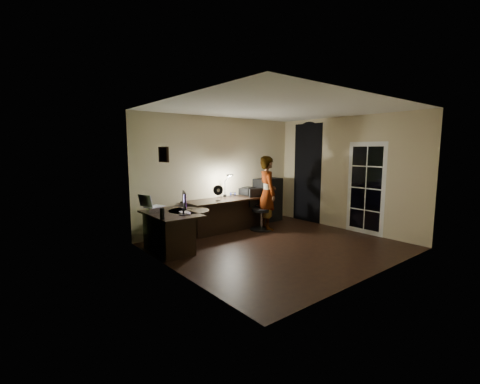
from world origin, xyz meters
TOP-DOWN VIEW (x-y plane):
  - floor at (0.00, 0.00)m, footprint 4.50×4.00m
  - ceiling at (0.00, 0.00)m, footprint 4.50×4.00m
  - wall_back at (0.00, 2.00)m, footprint 4.50×0.01m
  - wall_front at (0.00, -2.00)m, footprint 4.50×0.01m
  - wall_left at (-2.25, 0.00)m, footprint 0.01×4.00m
  - wall_right at (2.25, 0.00)m, footprint 0.01×4.00m
  - green_wall_overlay at (-2.24, 0.00)m, footprint 0.00×4.00m
  - arched_doorway at (2.24, 1.15)m, footprint 0.01×0.90m
  - french_door at (2.24, -0.55)m, footprint 0.02×0.92m
  - framed_picture at (-2.22, 0.45)m, footprint 0.04×0.30m
  - desk_left at (-1.83, 1.06)m, footprint 0.81×1.30m
  - desk_right at (-0.09, 1.63)m, footprint 2.07×0.74m
  - cabinet at (1.40, 1.78)m, footprint 0.78×0.41m
  - laptop_stand at (-2.06, 1.26)m, footprint 0.29×0.26m
  - laptop at (-2.06, 1.26)m, footprint 0.45×0.43m
  - monitor at (-1.72, 0.75)m, footprint 0.28×0.46m
  - mouse at (-1.64, 0.69)m, footprint 0.09×0.11m
  - phone at (-1.94, 1.20)m, footprint 0.09×0.15m
  - pen at (-1.33, 1.20)m, footprint 0.05×0.14m
  - speaker at (-2.19, 0.63)m, footprint 0.10×0.10m
  - notepad at (-1.59, 0.93)m, footprint 0.20×0.26m
  - desk_fan at (-0.44, 1.48)m, footprint 0.26×0.21m
  - headphones at (0.33, 1.94)m, footprint 0.19×0.13m
  - printer at (0.74, 1.80)m, footprint 0.46×0.39m
  - desk_lamp at (0.01, 1.83)m, footprint 0.15×0.27m
  - office_chair at (0.62, 1.19)m, footprint 0.58×0.58m
  - person at (0.77, 1.14)m, footprint 0.64×0.75m

SIDE VIEW (x-z plane):
  - floor at x=0.00m, z-range -0.01..0.00m
  - desk_left at x=-1.83m, z-range 0.00..0.74m
  - desk_right at x=-0.09m, z-range 0.00..0.77m
  - office_chair at x=0.62m, z-range 0.00..0.98m
  - cabinet at x=1.40m, z-range 0.00..1.16m
  - phone at x=-1.94m, z-range 0.74..0.75m
  - pen at x=-1.33m, z-range 0.74..0.75m
  - notepad at x=-1.59m, z-range 0.74..0.75m
  - mouse at x=-1.64m, z-range 0.74..0.78m
  - laptop_stand at x=-2.06m, z-range 0.74..0.85m
  - headphones at x=0.33m, z-range 0.79..0.87m
  - speaker at x=-2.19m, z-range 0.74..0.94m
  - printer at x=0.74m, z-range 0.79..0.97m
  - person at x=0.77m, z-range 0.00..1.78m
  - monitor at x=-1.72m, z-range 0.74..1.05m
  - desk_fan at x=-0.44m, z-range 0.79..1.14m
  - laptop at x=-2.06m, z-range 0.85..1.10m
  - french_door at x=2.24m, z-range 0.00..2.10m
  - desk_lamp at x=0.01m, z-range 0.79..1.37m
  - arched_doorway at x=2.24m, z-range 0.00..2.60m
  - wall_back at x=0.00m, z-range 0.00..2.70m
  - wall_front at x=0.00m, z-range 0.00..2.70m
  - wall_left at x=-2.25m, z-range 0.00..2.70m
  - wall_right at x=2.25m, z-range 0.00..2.70m
  - green_wall_overlay at x=-2.24m, z-range 0.00..2.70m
  - framed_picture at x=-2.22m, z-range 1.73..1.98m
  - ceiling at x=0.00m, z-range 2.70..2.71m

